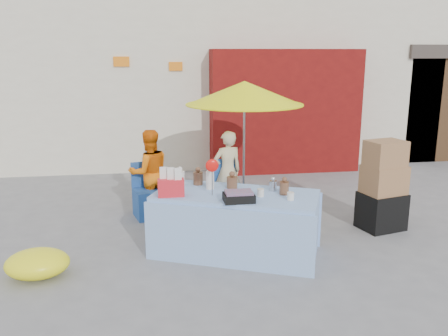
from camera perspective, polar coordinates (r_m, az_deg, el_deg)
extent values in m
plane|color=slate|center=(6.17, -2.13, -10.49)|extent=(80.00, 80.00, 0.00)
cube|color=silver|center=(12.61, -5.99, 12.40)|extent=(12.00, 5.00, 4.50)
cube|color=maroon|center=(10.27, 7.40, 6.74)|extent=(3.20, 0.60, 2.60)
cube|color=#4C331E|center=(13.68, 22.94, 7.09)|extent=(2.60, 3.00, 2.40)
cube|color=#3F3833|center=(13.61, 23.48, 12.73)|extent=(2.80, 3.20, 0.30)
cube|color=orange|center=(10.09, -12.24, 12.41)|extent=(0.32, 0.04, 0.20)
cube|color=orange|center=(10.09, -5.83, 12.08)|extent=(0.28, 0.04, 0.18)
cube|color=#95B3EE|center=(6.11, 1.45, -6.66)|extent=(2.23, 1.65, 0.80)
cube|color=#95B3EE|center=(5.70, 0.35, -8.52)|extent=(1.93, 0.86, 0.75)
cube|color=#95B3EE|center=(6.55, 2.40, -5.49)|extent=(1.93, 0.86, 0.75)
cylinder|color=white|center=(6.33, -5.29, -1.26)|extent=(0.16, 0.16, 0.19)
cylinder|color=brown|center=(6.36, -3.14, -1.24)|extent=(0.17, 0.17, 0.17)
cylinder|color=white|center=(6.14, -1.70, -1.46)|extent=(0.14, 0.14, 0.24)
cylinder|color=brown|center=(6.19, 0.97, -1.76)|extent=(0.18, 0.18, 0.15)
cylinder|color=#B2B2B7|center=(6.11, 5.91, -2.13)|extent=(0.13, 0.13, 0.13)
cylinder|color=brown|center=(5.96, 7.25, -2.42)|extent=(0.16, 0.16, 0.16)
cylinder|color=white|center=(5.86, 4.43, -2.97)|extent=(0.11, 0.11, 0.10)
cylinder|color=white|center=(5.76, 8.02, -3.37)|extent=(0.11, 0.11, 0.10)
sphere|color=brown|center=(6.12, -6.80, -1.99)|extent=(0.16, 0.16, 0.16)
ellipsoid|color=red|center=(5.80, -1.44, 0.30)|extent=(0.17, 0.12, 0.16)
cube|color=red|center=(5.87, -6.40, -2.37)|extent=(0.35, 0.27, 0.21)
cube|color=black|center=(5.65, 1.79, -3.58)|extent=(0.44, 0.38, 0.10)
cube|color=#214C99|center=(7.57, -8.82, -4.18)|extent=(0.58, 0.57, 0.45)
cube|color=#214C99|center=(7.66, -9.35, -0.68)|extent=(0.47, 0.16, 0.40)
cube|color=#214C99|center=(7.66, 0.58, -3.79)|extent=(0.58, 0.57, 0.45)
cube|color=#214C99|center=(7.74, -0.07, -0.33)|extent=(0.47, 0.16, 0.40)
imported|color=orange|center=(7.59, -8.95, -0.53)|extent=(0.77, 0.67, 1.37)
imported|color=beige|center=(7.68, 0.41, -0.37)|extent=(0.54, 0.43, 1.32)
cylinder|color=gray|center=(7.80, 2.42, 2.41)|extent=(0.04, 0.04, 2.00)
cone|color=#FBFF0D|center=(7.68, 2.49, 9.01)|extent=(1.90, 1.90, 0.38)
cylinder|color=#FBFF0D|center=(7.70, 2.47, 7.67)|extent=(1.90, 1.90, 0.02)
cube|color=black|center=(7.35, 18.40, -4.91)|extent=(0.70, 0.62, 0.54)
cube|color=#A27049|center=(7.22, 18.68, -1.32)|extent=(0.65, 0.56, 0.41)
cube|color=#A27049|center=(7.10, 18.85, 1.66)|extent=(0.60, 0.50, 0.37)
ellipsoid|color=#FCF81A|center=(5.97, -21.54, -10.64)|extent=(0.80, 0.67, 0.33)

